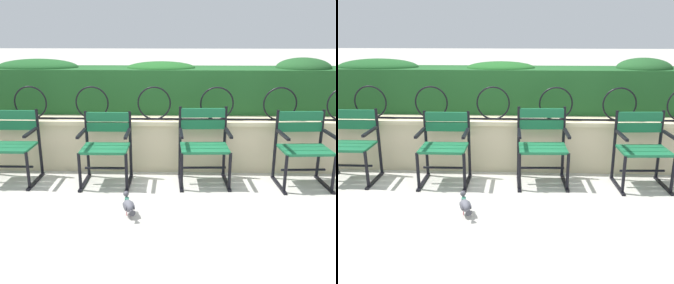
% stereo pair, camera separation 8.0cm
% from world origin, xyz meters
% --- Properties ---
extents(ground_plane, '(60.00, 60.00, 0.00)m').
position_xyz_m(ground_plane, '(0.00, 0.00, 0.00)').
color(ground_plane, '#BCB7AD').
extents(stone_wall, '(6.43, 0.41, 0.66)m').
position_xyz_m(stone_wall, '(0.00, 0.74, 0.34)').
color(stone_wall, beige).
rests_on(stone_wall, ground).
extents(iron_arch_fence, '(5.91, 0.02, 0.42)m').
position_xyz_m(iron_arch_fence, '(-0.17, 0.66, 0.85)').
color(iron_arch_fence, black).
rests_on(iron_arch_fence, stone_wall).
extents(hedge_row, '(6.30, 0.65, 0.73)m').
position_xyz_m(hedge_row, '(-0.03, 1.24, 1.00)').
color(hedge_row, '#1E5123').
rests_on(hedge_row, stone_wall).
extents(park_chair_leftmost, '(0.61, 0.52, 0.84)m').
position_xyz_m(park_chair_leftmost, '(-1.87, 0.26, 0.46)').
color(park_chair_leftmost, '#19663D').
rests_on(park_chair_leftmost, ground).
extents(park_chair_centre_left, '(0.57, 0.52, 0.83)m').
position_xyz_m(park_chair_centre_left, '(-0.73, 0.24, 0.45)').
color(park_chair_centre_left, '#19663D').
rests_on(park_chair_centre_left, ground).
extents(park_chair_centre_right, '(0.60, 0.54, 0.88)m').
position_xyz_m(park_chair_centre_right, '(0.41, 0.29, 0.47)').
color(park_chair_centre_right, '#19663D').
rests_on(park_chair_centre_right, ground).
extents(park_chair_rightmost, '(0.61, 0.55, 0.85)m').
position_xyz_m(park_chair_rightmost, '(1.56, 0.25, 0.46)').
color(park_chair_rightmost, '#19663D').
rests_on(park_chair_rightmost, ground).
extents(pigeon_far_side, '(0.16, 0.28, 0.22)m').
position_xyz_m(pigeon_far_side, '(-0.37, -0.63, 0.11)').
color(pigeon_far_side, '#5B5B66').
rests_on(pigeon_far_side, ground).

